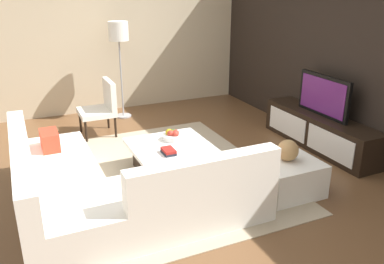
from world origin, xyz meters
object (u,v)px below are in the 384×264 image
Objects in this scene: sectional_couch at (108,189)px; floor_lamp at (119,37)px; fruit_bowl at (173,135)px; ottoman at (285,176)px; television at (323,96)px; coffee_table at (172,158)px; media_console at (319,131)px; accent_chair_near at (102,105)px; book_stack at (169,151)px; decorative_ball at (288,150)px.

sectional_couch is 3.47m from floor_lamp.
sectional_couch is at bearing -52.86° from fruit_bowl.
ottoman is (3.50, 0.98, -1.23)m from floor_lamp.
television is at bearing 125.24° from ottoman.
coffee_table is 3.62× the size of fruit_bowl.
television is 0.41× the size of sectional_couch.
media_console is 1.55m from ottoman.
sectional_couch is 2.75× the size of accent_chair_near.
book_stack is at bearing 115.14° from sectional_couch.
book_stack is at bearing -87.07° from media_console.
media_console is 3.29m from sectional_couch.
book_stack is (0.41, -0.22, -0.02)m from fruit_bowl.
coffee_table is (-0.10, -2.30, -0.05)m from media_console.
sectional_couch is 2.02m from ottoman.
coffee_table is 0.60× the size of floor_lamp.
decorative_ball is (0.00, 0.00, 0.32)m from ottoman.
ottoman is 2.50× the size of fruit_bowl.
accent_chair_near is at bearing 168.53° from sectional_couch.
fruit_bowl is at bearing 151.45° from book_stack.
media_console is 8.34× the size of decorative_ball.
accent_chair_near is at bearing -151.48° from ottoman.
book_stack is at bearing -123.78° from ottoman.
coffee_table is at bearing 122.75° from sectional_couch.
book_stack is (2.73, -0.17, -1.02)m from floor_lamp.
floor_lamp is at bearing -164.34° from ottoman.
television is 1.39× the size of ottoman.
decorative_ball is (1.18, 0.93, 0.09)m from fruit_bowl.
ottoman is at bearing 56.22° from book_stack.
coffee_table is 0.33m from book_stack.
ottoman is 1.52m from fruit_bowl.
ottoman is (0.90, -1.27, -0.05)m from media_console.
floor_lamp is at bearing 162.18° from sectional_couch.
floor_lamp is (-2.60, -2.25, 1.18)m from media_console.
sectional_couch reaches higher than fruit_bowl.
coffee_table is 1.16× the size of accent_chair_near.
accent_chair_near is 1.24× the size of ottoman.
accent_chair_near is at bearing -123.98° from media_console.
coffee_table is 2.79m from floor_lamp.
fruit_bowl is (-0.79, 1.05, 0.15)m from sectional_couch.
coffee_table is at bearing 4.08° from accent_chair_near.
fruit_bowl is (-0.28, -2.20, 0.19)m from media_console.
book_stack is at bearing -123.78° from decorative_ball.
ottoman is at bearing -54.76° from television.
television is 2.37m from coffee_table.
television is at bearing 125.24° from decorative_ball.
book_stack is (0.22, -0.12, 0.21)m from coffee_table.
media_console is at bearing 125.25° from ottoman.
sectional_couch is 11.42× the size of book_stack.
fruit_bowl is at bearing 8.88° from accent_chair_near.
ottoman is 3.34× the size of book_stack.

